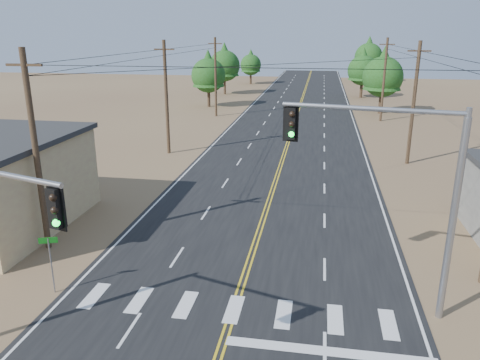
# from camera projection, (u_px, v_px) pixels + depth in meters

# --- Properties ---
(road) EXTENTS (15.00, 200.00, 0.02)m
(road) POSITION_uv_depth(u_px,v_px,m) (281.00, 164.00, 39.43)
(road) COLOR black
(road) RESTS_ON ground
(utility_pole_left_near) EXTENTS (1.80, 0.30, 10.00)m
(utility_pole_left_near) POSITION_uv_depth(u_px,v_px,m) (36.00, 151.00, 22.67)
(utility_pole_left_near) COLOR #4C3826
(utility_pole_left_near) RESTS_ON ground
(utility_pole_left_mid) EXTENTS (1.80, 0.30, 10.00)m
(utility_pole_left_mid) POSITION_uv_depth(u_px,v_px,m) (166.00, 97.00, 41.45)
(utility_pole_left_mid) COLOR #4C3826
(utility_pole_left_mid) RESTS_ON ground
(utility_pole_left_far) EXTENTS (1.80, 0.30, 10.00)m
(utility_pole_left_far) POSITION_uv_depth(u_px,v_px,m) (216.00, 77.00, 60.24)
(utility_pole_left_far) COLOR #4C3826
(utility_pole_left_far) RESTS_ON ground
(utility_pole_right_mid) EXTENTS (1.80, 0.30, 10.00)m
(utility_pole_right_mid) POSITION_uv_depth(u_px,v_px,m) (414.00, 103.00, 38.07)
(utility_pole_right_mid) COLOR #4C3826
(utility_pole_right_mid) RESTS_ON ground
(utility_pole_right_far) EXTENTS (1.80, 0.30, 10.00)m
(utility_pole_right_far) POSITION_uv_depth(u_px,v_px,m) (384.00, 79.00, 56.85)
(utility_pole_right_far) COLOR #4C3826
(utility_pole_right_far) RESTS_ON ground
(signal_mast_right) EXTENTS (6.57, 1.52, 8.21)m
(signal_mast_right) POSITION_uv_depth(u_px,v_px,m) (402.00, 177.00, 17.27)
(signal_mast_right) COLOR gray
(signal_mast_right) RESTS_ON ground
(street_sign) EXTENTS (0.73, 0.29, 2.56)m
(street_sign) POSITION_uv_depth(u_px,v_px,m) (50.00, 256.00, 19.51)
(street_sign) COLOR gray
(street_sign) RESTS_ON ground
(tree_left_near) EXTENTS (4.96, 4.96, 8.27)m
(tree_left_near) POSITION_uv_depth(u_px,v_px,m) (208.00, 72.00, 67.97)
(tree_left_near) COLOR #3F2D1E
(tree_left_near) RESTS_ON ground
(tree_left_mid) EXTENTS (5.37, 5.37, 8.95)m
(tree_left_mid) POSITION_uv_depth(u_px,v_px,m) (225.00, 63.00, 81.70)
(tree_left_mid) COLOR #3F2D1E
(tree_left_mid) RESTS_ON ground
(tree_left_far) EXTENTS (4.34, 4.34, 7.23)m
(tree_left_far) POSITION_uv_depth(u_px,v_px,m) (251.00, 63.00, 98.17)
(tree_left_far) COLOR #3F2D1E
(tree_left_far) RESTS_ON ground
(tree_right_near) EXTENTS (5.34, 5.34, 8.90)m
(tree_right_near) POSITION_uv_depth(u_px,v_px,m) (383.00, 73.00, 62.16)
(tree_right_near) COLOR #3F2D1E
(tree_right_near) RESTS_ON ground
(tree_right_mid) EXTENTS (4.93, 4.93, 8.21)m
(tree_right_mid) POSITION_uv_depth(u_px,v_px,m) (363.00, 67.00, 77.31)
(tree_right_mid) COLOR #3F2D1E
(tree_right_mid) RESTS_ON ground
(tree_right_far) EXTENTS (5.90, 5.90, 9.84)m
(tree_right_far) POSITION_uv_depth(u_px,v_px,m) (369.00, 54.00, 101.00)
(tree_right_far) COLOR #3F2D1E
(tree_right_far) RESTS_ON ground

